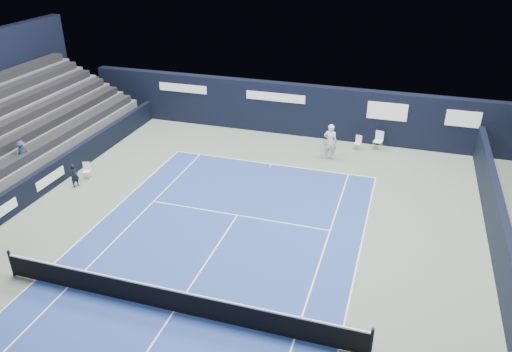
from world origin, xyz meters
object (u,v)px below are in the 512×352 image
Objects in this scene: line_judge_chair at (87,169)px; tennis_player at (330,142)px; folding_chair_back_b at (379,139)px; tennis_net at (173,300)px; folding_chair_back_a at (358,140)px.

line_judge_chair is 0.41× the size of tennis_player.
folding_chair_back_b is at bearing 11.71° from line_judge_chair.
tennis_net is 13.83m from tennis_player.
tennis_player is at bearing -126.21° from folding_chair_back_b.
folding_chair_back_a is 2.28m from tennis_player.
tennis_player reaches higher than folding_chair_back_b.
tennis_net is at bearing -93.51° from folding_chair_back_a.
tennis_player is (2.82, 13.53, 0.49)m from tennis_net.
folding_chair_back_a is 0.06× the size of tennis_net.
folding_chair_back_b is 3.24m from tennis_player.
line_judge_chair is (-12.60, -7.72, -0.07)m from folding_chair_back_a.
line_judge_chair is (-13.69, -8.05, -0.13)m from folding_chair_back_b.
folding_chair_back_a is 0.76× the size of folding_chair_back_b.
line_judge_chair is at bearing -136.98° from folding_chair_back_b.
tennis_player is (-1.33, -1.79, 0.46)m from folding_chair_back_a.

